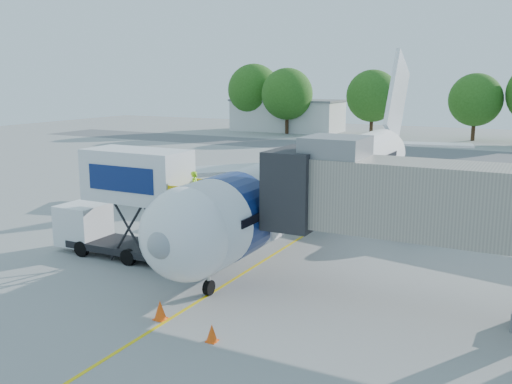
% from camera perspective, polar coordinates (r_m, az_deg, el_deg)
% --- Properties ---
extents(ground, '(160.00, 160.00, 0.00)m').
position_cam_1_polar(ground, '(32.24, 4.32, -4.69)').
color(ground, gray).
rests_on(ground, ground).
extents(guidance_line, '(0.15, 70.00, 0.01)m').
position_cam_1_polar(guidance_line, '(32.24, 4.32, -4.68)').
color(guidance_line, yellow).
rests_on(guidance_line, ground).
extents(taxiway_strip, '(120.00, 10.00, 0.01)m').
position_cam_1_polar(taxiway_strip, '(72.11, 17.65, 3.75)').
color(taxiway_strip, '#59595B').
rests_on(taxiway_strip, ground).
extents(aircraft, '(34.17, 37.73, 11.35)m').
position_cam_1_polar(aircraft, '(35.33, 7.03, 1.58)').
color(aircraft, white).
rests_on(aircraft, ground).
extents(jet_bridge, '(13.90, 3.20, 6.60)m').
position_cam_1_polar(jet_bridge, '(22.38, 16.29, -0.84)').
color(jet_bridge, gray).
rests_on(jet_bridge, ground).
extents(catering_hiloader, '(8.50, 2.44, 5.50)m').
position_cam_1_polar(catering_hiloader, '(28.97, -12.72, -1.15)').
color(catering_hiloader, black).
rests_on(catering_hiloader, ground).
extents(safety_cone_a, '(0.48, 0.48, 0.76)m').
position_cam_1_polar(safety_cone_a, '(22.03, -9.56, -11.58)').
color(safety_cone_a, '#FF500D').
rests_on(safety_cone_a, ground).
extents(safety_cone_b, '(0.40, 0.40, 0.64)m').
position_cam_1_polar(safety_cone_b, '(20.16, -4.43, -13.89)').
color(safety_cone_b, '#FF500D').
rests_on(safety_cone_b, ground).
extents(outbuilding_left, '(18.40, 8.40, 5.30)m').
position_cam_1_polar(outbuilding_left, '(97.39, 3.15, 7.68)').
color(outbuilding_left, silver).
rests_on(outbuilding_left, ground).
extents(tree_a, '(8.82, 8.82, 11.25)m').
position_cam_1_polar(tree_a, '(98.44, -0.22, 10.16)').
color(tree_a, '#382314').
rests_on(tree_a, ground).
extents(tree_b, '(8.20, 8.20, 10.46)m').
position_cam_1_polar(tree_b, '(92.21, 3.14, 9.76)').
color(tree_b, '#382314').
rests_on(tree_b, ground).
extents(tree_c, '(7.96, 7.96, 10.14)m').
position_cam_1_polar(tree_c, '(90.18, 11.56, 9.40)').
color(tree_c, '#382314').
rests_on(tree_c, ground).
extents(tree_d, '(7.51, 7.51, 9.57)m').
position_cam_1_polar(tree_d, '(87.63, 21.09, 8.59)').
color(tree_d, '#382314').
rests_on(tree_d, ground).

